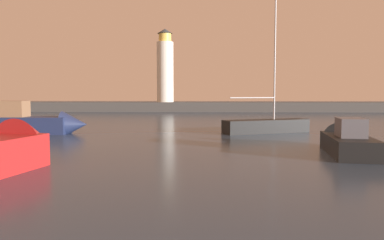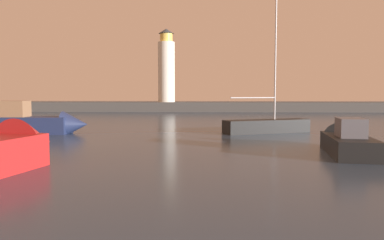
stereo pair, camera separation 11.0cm
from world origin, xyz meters
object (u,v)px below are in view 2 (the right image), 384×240
at_px(motorboat_1, 344,141).
at_px(sailboat_moored, 267,125).
at_px(motorboat_3, 35,123).
at_px(lighthouse, 166,68).

height_order(motorboat_1, sailboat_moored, sailboat_moored).
xyz_separation_m(motorboat_1, motorboat_3, (-19.84, 7.83, 0.24)).
relative_size(motorboat_1, sailboat_moored, 0.63).
relative_size(lighthouse, motorboat_3, 1.43).
bearing_deg(lighthouse, motorboat_3, -100.46).
relative_size(motorboat_3, sailboat_moored, 0.81).
bearing_deg(motorboat_1, sailboat_moored, 105.80).
xyz_separation_m(lighthouse, motorboat_1, (13.68, -41.21, -6.55)).
height_order(lighthouse, motorboat_3, lighthouse).
bearing_deg(motorboat_1, motorboat_3, 158.47).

